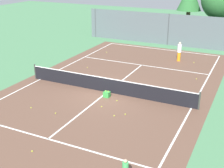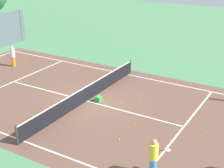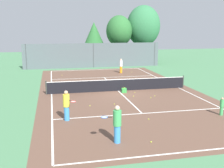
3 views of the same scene
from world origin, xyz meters
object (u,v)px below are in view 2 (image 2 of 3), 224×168
player_0 (13,56)px  tennis_ball_7 (70,66)px  player_1 (154,157)px  tennis_ball_1 (122,104)px  tennis_ball_3 (138,96)px  tennis_ball_12 (205,132)px  tennis_ball_10 (26,61)px  tennis_ball_4 (140,100)px  tennis_ball_11 (134,125)px  tennis_ball_6 (119,140)px  tennis_ball_8 (109,97)px  ball_crate (99,99)px  tennis_ball_5 (45,119)px

player_0 → tennis_ball_7: 4.62m
player_1 → tennis_ball_1: (5.35, 4.53, -0.88)m
tennis_ball_1 → tennis_ball_3: bearing=-10.1°
tennis_ball_12 → tennis_ball_10: bearing=77.0°
tennis_ball_4 → tennis_ball_11: 3.31m
tennis_ball_6 → tennis_ball_10: same height
tennis_ball_6 → tennis_ball_7: bearing=49.5°
player_1 → tennis_ball_11: (3.40, 2.65, -0.88)m
tennis_ball_4 → tennis_ball_8: 2.01m
player_0 → tennis_ball_8: bearing=-97.6°
player_0 → tennis_ball_12: bearing=-98.5°
tennis_ball_10 → tennis_ball_12: bearing=-103.0°
player_1 → ball_crate: size_ratio=4.15×
tennis_ball_6 → tennis_ball_12: bearing=-49.7°
tennis_ball_3 → tennis_ball_5: bearing=151.4°
tennis_ball_12 → tennis_ball_5: bearing=111.6°
tennis_ball_11 → tennis_ball_1: bearing=44.0°
tennis_ball_3 → tennis_ball_10: (1.46, 11.37, 0.00)m
ball_crate → tennis_ball_5: size_ratio=6.45×
player_1 → tennis_ball_7: size_ratio=26.77×
tennis_ball_10 → player_0: bearing=179.7°
player_0 → tennis_ball_8: player_0 is taller
player_1 → tennis_ball_5: (1.41, 7.28, -0.88)m
tennis_ball_10 → tennis_ball_12: 16.93m
tennis_ball_6 → tennis_ball_11: size_ratio=1.00×
tennis_ball_1 → tennis_ball_10: same height
tennis_ball_7 → tennis_ball_8: same height
tennis_ball_3 → tennis_ball_7: (2.45, 7.46, 0.00)m
tennis_ball_3 → tennis_ball_4: 0.64m
tennis_ball_5 → tennis_ball_10: same height
tennis_ball_8 → player_1: bearing=-135.6°
player_1 → tennis_ball_10: player_1 is taller
player_1 → tennis_ball_6: 3.23m
ball_crate → tennis_ball_6: ball_crate is taller
tennis_ball_5 → tennis_ball_6: (0.27, -4.67, 0.00)m
tennis_ball_4 → tennis_ball_6: (-4.82, -1.20, 0.00)m
ball_crate → tennis_ball_8: ball_crate is taller
tennis_ball_4 → tennis_ball_5: same height
player_1 → tennis_ball_4: (6.51, 3.81, -0.88)m
tennis_ball_10 → tennis_ball_5: bearing=-130.2°
tennis_ball_1 → player_0: bearing=80.9°
tennis_ball_4 → tennis_ball_6: 4.97m
player_1 → tennis_ball_8: size_ratio=26.77×
tennis_ball_3 → tennis_ball_6: size_ratio=1.00×
tennis_ball_8 → tennis_ball_10: (2.64, 9.91, 0.00)m
player_1 → tennis_ball_10: size_ratio=26.77×
tennis_ball_1 → tennis_ball_10: 11.50m
player_0 → tennis_ball_8: size_ratio=25.37×
tennis_ball_10 → tennis_ball_11: size_ratio=1.00×
player_1 → player_0: bearing=65.5°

